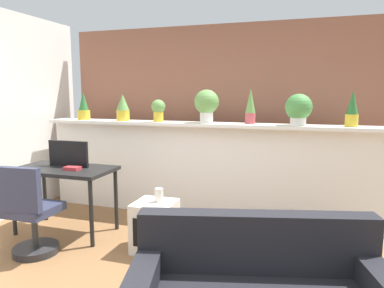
{
  "coord_description": "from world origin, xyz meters",
  "views": [
    {
      "loc": [
        1.22,
        -2.25,
        1.58
      ],
      "look_at": [
        0.1,
        1.24,
        1.05
      ],
      "focal_mm": 33.11,
      "sensor_mm": 36.0,
      "label": 1
    }
  ],
  "objects_px": {
    "tv_monitor": "(68,154)",
    "book_on_desk": "(72,168)",
    "potted_plant_3": "(207,104)",
    "potted_plant_0": "(84,107)",
    "potted_plant_2": "(158,109)",
    "potted_plant_1": "(123,108)",
    "side_cube_shelf": "(155,226)",
    "vase_on_shelf": "(159,195)",
    "potted_plant_6": "(352,109)",
    "potted_plant_4": "(250,106)",
    "desk": "(64,175)",
    "office_chair": "(30,217)",
    "potted_plant_5": "(299,108)"
  },
  "relations": [
    {
      "from": "potted_plant_6",
      "to": "desk",
      "type": "bearing_deg",
      "value": -162.26
    },
    {
      "from": "potted_plant_2",
      "to": "book_on_desk",
      "type": "xyz_separation_m",
      "value": [
        -0.6,
        -1.0,
        -0.6
      ]
    },
    {
      "from": "potted_plant_3",
      "to": "side_cube_shelf",
      "type": "xyz_separation_m",
      "value": [
        -0.22,
        -1.12,
        -1.2
      ]
    },
    {
      "from": "side_cube_shelf",
      "to": "potted_plant_2",
      "type": "bearing_deg",
      "value": 110.51
    },
    {
      "from": "potted_plant_1",
      "to": "book_on_desk",
      "type": "height_order",
      "value": "potted_plant_1"
    },
    {
      "from": "vase_on_shelf",
      "to": "side_cube_shelf",
      "type": "bearing_deg",
      "value": -135.45
    },
    {
      "from": "book_on_desk",
      "to": "desk",
      "type": "bearing_deg",
      "value": 158.35
    },
    {
      "from": "potted_plant_1",
      "to": "potted_plant_6",
      "type": "height_order",
      "value": "potted_plant_6"
    },
    {
      "from": "potted_plant_3",
      "to": "book_on_desk",
      "type": "relative_size",
      "value": 2.37
    },
    {
      "from": "potted_plant_2",
      "to": "side_cube_shelf",
      "type": "xyz_separation_m",
      "value": [
        0.4,
        -1.06,
        -1.12
      ]
    },
    {
      "from": "potted_plant_2",
      "to": "desk",
      "type": "height_order",
      "value": "potted_plant_2"
    },
    {
      "from": "potted_plant_6",
      "to": "office_chair",
      "type": "distance_m",
      "value": 3.52
    },
    {
      "from": "potted_plant_5",
      "to": "side_cube_shelf",
      "type": "distance_m",
      "value": 2.06
    },
    {
      "from": "office_chair",
      "to": "vase_on_shelf",
      "type": "xyz_separation_m",
      "value": [
        1.13,
        0.51,
        0.18
      ]
    },
    {
      "from": "book_on_desk",
      "to": "side_cube_shelf",
      "type": "bearing_deg",
      "value": -3.79
    },
    {
      "from": "potted_plant_4",
      "to": "side_cube_shelf",
      "type": "height_order",
      "value": "potted_plant_4"
    },
    {
      "from": "potted_plant_5",
      "to": "tv_monitor",
      "type": "relative_size",
      "value": 0.72
    },
    {
      "from": "desk",
      "to": "side_cube_shelf",
      "type": "bearing_deg",
      "value": -6.37
    },
    {
      "from": "potted_plant_0",
      "to": "potted_plant_5",
      "type": "distance_m",
      "value": 2.83
    },
    {
      "from": "potted_plant_0",
      "to": "potted_plant_1",
      "type": "relative_size",
      "value": 1.1
    },
    {
      "from": "potted_plant_3",
      "to": "potted_plant_6",
      "type": "xyz_separation_m",
      "value": [
        1.66,
        -0.03,
        -0.04
      ]
    },
    {
      "from": "potted_plant_4",
      "to": "potted_plant_6",
      "type": "xyz_separation_m",
      "value": [
        1.11,
        -0.03,
        -0.02
      ]
    },
    {
      "from": "potted_plant_6",
      "to": "tv_monitor",
      "type": "distance_m",
      "value": 3.19
    },
    {
      "from": "potted_plant_2",
      "to": "book_on_desk",
      "type": "bearing_deg",
      "value": -120.82
    },
    {
      "from": "potted_plant_2",
      "to": "potted_plant_3",
      "type": "relative_size",
      "value": 0.69
    },
    {
      "from": "office_chair",
      "to": "book_on_desk",
      "type": "distance_m",
      "value": 0.67
    },
    {
      "from": "potted_plant_2",
      "to": "potted_plant_0",
      "type": "bearing_deg",
      "value": 179.71
    },
    {
      "from": "side_cube_shelf",
      "to": "potted_plant_0",
      "type": "bearing_deg",
      "value": 144.75
    },
    {
      "from": "potted_plant_3",
      "to": "potted_plant_5",
      "type": "xyz_separation_m",
      "value": [
        1.1,
        -0.04,
        -0.04
      ]
    },
    {
      "from": "potted_plant_4",
      "to": "vase_on_shelf",
      "type": "xyz_separation_m",
      "value": [
        -0.73,
        -1.09,
        -0.85
      ]
    },
    {
      "from": "potted_plant_0",
      "to": "potted_plant_2",
      "type": "xyz_separation_m",
      "value": [
        1.12,
        -0.01,
        -0.01
      ]
    },
    {
      "from": "potted_plant_0",
      "to": "potted_plant_4",
      "type": "height_order",
      "value": "potted_plant_4"
    },
    {
      "from": "potted_plant_4",
      "to": "vase_on_shelf",
      "type": "distance_m",
      "value": 1.57
    },
    {
      "from": "vase_on_shelf",
      "to": "potted_plant_3",
      "type": "bearing_deg",
      "value": 80.23
    },
    {
      "from": "vase_on_shelf",
      "to": "potted_plant_2",
      "type": "bearing_deg",
      "value": 112.9
    },
    {
      "from": "potted_plant_2",
      "to": "potted_plant_1",
      "type": "bearing_deg",
      "value": 179.66
    },
    {
      "from": "potted_plant_2",
      "to": "potted_plant_5",
      "type": "xyz_separation_m",
      "value": [
        1.72,
        0.02,
        0.03
      ]
    },
    {
      "from": "potted_plant_0",
      "to": "vase_on_shelf",
      "type": "bearing_deg",
      "value": -33.7
    },
    {
      "from": "potted_plant_2",
      "to": "book_on_desk",
      "type": "distance_m",
      "value": 1.31
    },
    {
      "from": "potted_plant_2",
      "to": "office_chair",
      "type": "distance_m",
      "value": 1.96
    },
    {
      "from": "potted_plant_0",
      "to": "vase_on_shelf",
      "type": "relative_size",
      "value": 2.8
    },
    {
      "from": "potted_plant_0",
      "to": "side_cube_shelf",
      "type": "xyz_separation_m",
      "value": [
        1.51,
        -1.07,
        -1.13
      ]
    },
    {
      "from": "potted_plant_1",
      "to": "book_on_desk",
      "type": "xyz_separation_m",
      "value": [
        -0.09,
        -1.0,
        -0.62
      ]
    },
    {
      "from": "potted_plant_1",
      "to": "side_cube_shelf",
      "type": "height_order",
      "value": "potted_plant_1"
    },
    {
      "from": "potted_plant_6",
      "to": "tv_monitor",
      "type": "height_order",
      "value": "potted_plant_6"
    },
    {
      "from": "potted_plant_1",
      "to": "office_chair",
      "type": "xyz_separation_m",
      "value": [
        -0.19,
        -1.55,
        -1.0
      ]
    },
    {
      "from": "potted_plant_6",
      "to": "potted_plant_3",
      "type": "bearing_deg",
      "value": 179.12
    },
    {
      "from": "tv_monitor",
      "to": "book_on_desk",
      "type": "bearing_deg",
      "value": -43.38
    },
    {
      "from": "vase_on_shelf",
      "to": "potted_plant_4",
      "type": "bearing_deg",
      "value": 56.27
    },
    {
      "from": "potted_plant_5",
      "to": "desk",
      "type": "height_order",
      "value": "potted_plant_5"
    }
  ]
}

